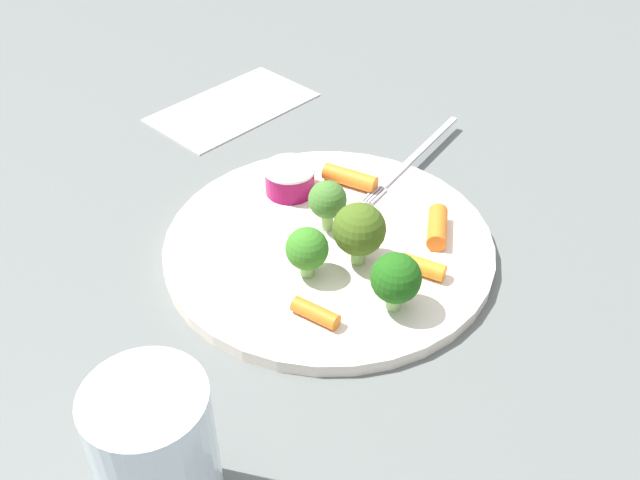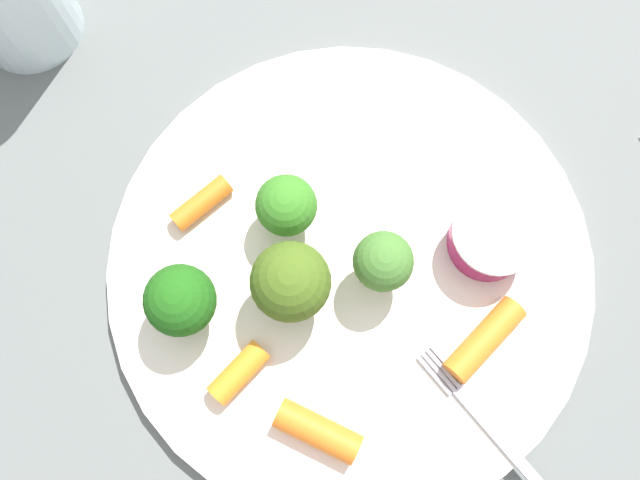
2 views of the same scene
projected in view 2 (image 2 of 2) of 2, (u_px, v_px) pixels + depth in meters
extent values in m
plane|color=#595E5B|center=(350.00, 271.00, 0.43)|extent=(2.40, 2.40, 0.00)
cylinder|color=silver|center=(350.00, 269.00, 0.43)|extent=(0.30, 0.30, 0.01)
cylinder|color=#8C0B46|center=(491.00, 239.00, 0.41)|extent=(0.05, 0.05, 0.03)
cylinder|color=silver|center=(497.00, 233.00, 0.40)|extent=(0.05, 0.05, 0.00)
cylinder|color=#8AB66D|center=(188.00, 307.00, 0.41)|extent=(0.01, 0.01, 0.02)
sphere|color=#1C5714|center=(180.00, 300.00, 0.38)|extent=(0.04, 0.04, 0.04)
cylinder|color=#8EBA62|center=(380.00, 270.00, 0.41)|extent=(0.01, 0.01, 0.02)
sphere|color=#41702C|center=(383.00, 261.00, 0.39)|extent=(0.03, 0.03, 0.03)
cylinder|color=#87B85F|center=(291.00, 287.00, 0.41)|extent=(0.01, 0.01, 0.02)
sphere|color=#415B1A|center=(289.00, 279.00, 0.38)|extent=(0.05, 0.05, 0.05)
cylinder|color=#86B664|center=(288.00, 215.00, 0.42)|extent=(0.01, 0.01, 0.01)
sphere|color=#347521|center=(286.00, 205.00, 0.40)|extent=(0.04, 0.04, 0.04)
cylinder|color=orange|center=(318.00, 431.00, 0.39)|extent=(0.05, 0.05, 0.02)
cylinder|color=orange|center=(239.00, 372.00, 0.40)|extent=(0.03, 0.04, 0.01)
cylinder|color=orange|center=(201.00, 203.00, 0.42)|extent=(0.02, 0.04, 0.01)
cylinder|color=orange|center=(484.00, 340.00, 0.40)|extent=(0.04, 0.06, 0.02)
cube|color=#B1ACBE|center=(434.00, 376.00, 0.40)|extent=(0.03, 0.01, 0.00)
cube|color=#B1ACBE|center=(438.00, 372.00, 0.40)|extent=(0.03, 0.01, 0.00)
cube|color=#B1ACBE|center=(443.00, 368.00, 0.40)|extent=(0.03, 0.01, 0.00)
cube|color=#B1ACBE|center=(447.00, 365.00, 0.41)|extent=(0.03, 0.01, 0.00)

